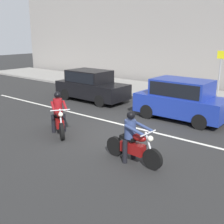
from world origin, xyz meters
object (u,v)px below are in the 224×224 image
(motorcycle_with_rider_denim_blue, at_px, (133,142))
(parked_hatchback_cobalt_blue, at_px, (181,99))
(parked_sedan_black, at_px, (91,85))
(street_sign_post, at_px, (220,69))
(motorcycle_with_rider_crimson, at_px, (59,117))

(motorcycle_with_rider_denim_blue, bearing_deg, parked_hatchback_cobalt_blue, 100.10)
(motorcycle_with_rider_denim_blue, xyz_separation_m, parked_sedan_black, (-6.51, 5.16, 0.23))
(motorcycle_with_rider_denim_blue, bearing_deg, parked_sedan_black, 141.64)
(parked_hatchback_cobalt_blue, xyz_separation_m, street_sign_post, (-0.24, 5.32, 0.80))
(motorcycle_with_rider_crimson, relative_size, street_sign_post, 0.70)
(motorcycle_with_rider_denim_blue, xyz_separation_m, parked_hatchback_cobalt_blue, (-0.88, 4.91, 0.29))
(parked_hatchback_cobalt_blue, bearing_deg, parked_sedan_black, 177.54)
(motorcycle_with_rider_denim_blue, distance_m, street_sign_post, 10.36)
(motorcycle_with_rider_crimson, xyz_separation_m, parked_hatchback_cobalt_blue, (2.80, 4.59, 0.28))
(motorcycle_with_rider_crimson, distance_m, motorcycle_with_rider_denim_blue, 3.69)
(motorcycle_with_rider_crimson, relative_size, parked_sedan_black, 0.44)
(motorcycle_with_rider_crimson, distance_m, parked_sedan_black, 5.61)
(parked_sedan_black, bearing_deg, motorcycle_with_rider_crimson, -59.54)
(motorcycle_with_rider_crimson, relative_size, motorcycle_with_rider_denim_blue, 0.91)
(motorcycle_with_rider_crimson, bearing_deg, street_sign_post, 75.52)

